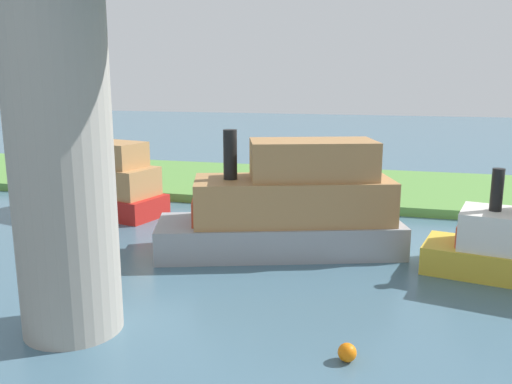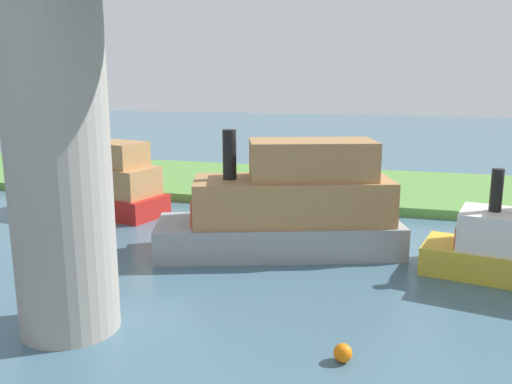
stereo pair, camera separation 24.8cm
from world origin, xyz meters
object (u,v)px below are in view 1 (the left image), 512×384
at_px(bridge_pylon, 61,152).
at_px(pontoon_yellow, 288,207).
at_px(marker_buoy, 347,352).
at_px(person_on_bank, 290,177).
at_px(motorboat_white, 97,183).
at_px(mooring_post, 359,192).

xyz_separation_m(bridge_pylon, pontoon_yellow, (-4.66, -8.75, -3.35)).
bearing_deg(marker_buoy, person_on_bank, -74.31).
bearing_deg(person_on_bank, bridge_pylon, 82.44).
bearing_deg(person_on_bank, motorboat_white, 34.99).
xyz_separation_m(person_on_bank, marker_buoy, (-5.44, 19.36, -0.95)).
height_order(mooring_post, motorboat_white, motorboat_white).
relative_size(person_on_bank, motorboat_white, 0.16).
xyz_separation_m(bridge_pylon, motorboat_white, (6.96, -12.88, -3.68)).
relative_size(bridge_pylon, person_on_bank, 7.61).
height_order(bridge_pylon, motorboat_white, bridge_pylon).
bearing_deg(mooring_post, marker_buoy, 93.33).
height_order(bridge_pylon, pontoon_yellow, bridge_pylon).
height_order(person_on_bank, mooring_post, person_on_bank).
bearing_deg(bridge_pylon, pontoon_yellow, -118.04).
distance_m(mooring_post, pontoon_yellow, 8.78).
relative_size(bridge_pylon, mooring_post, 10.90).
distance_m(pontoon_yellow, marker_buoy, 9.34).
bearing_deg(pontoon_yellow, motorboat_white, -19.57).
relative_size(person_on_bank, marker_buoy, 2.78).
xyz_separation_m(person_on_bank, pontoon_yellow, (-2.06, 10.82, 0.74)).
distance_m(pontoon_yellow, motorboat_white, 12.34).
height_order(pontoon_yellow, marker_buoy, pontoon_yellow).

